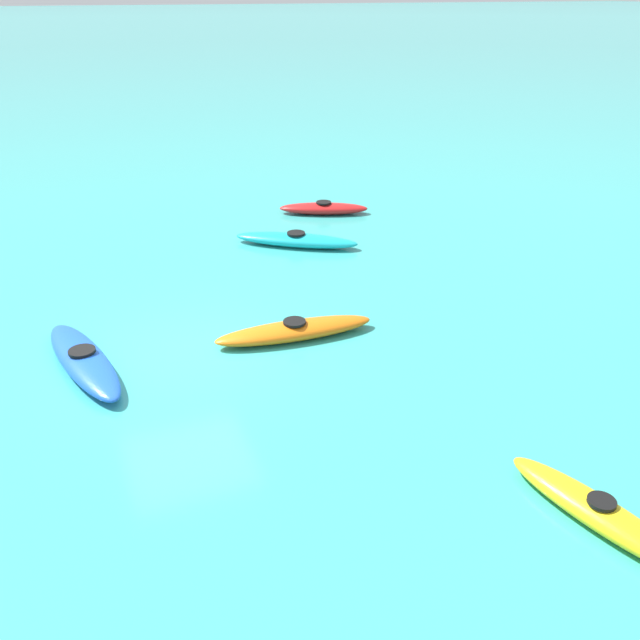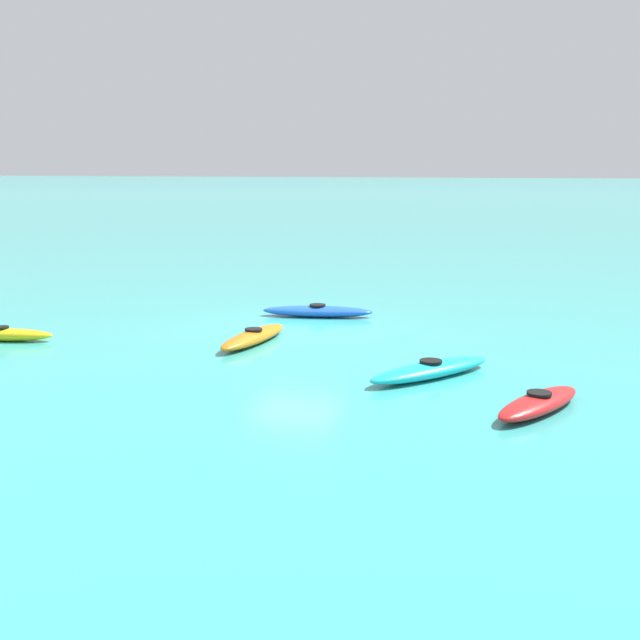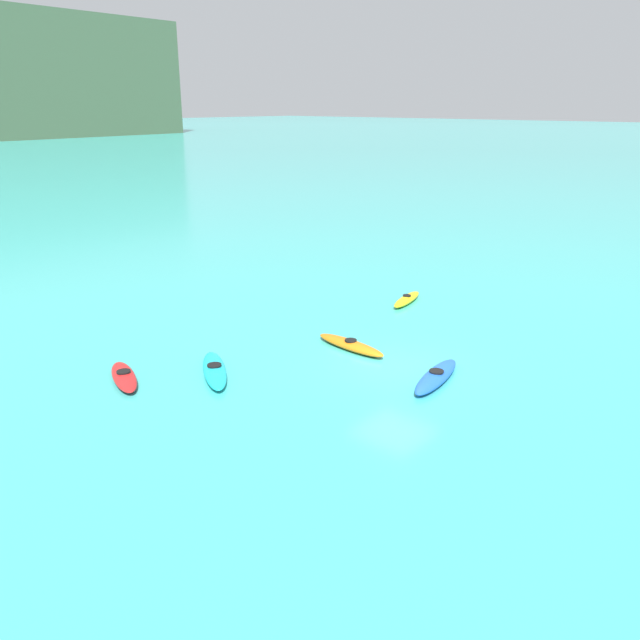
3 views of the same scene
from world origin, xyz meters
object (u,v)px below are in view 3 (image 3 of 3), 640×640
kayak_cyan (215,370)px  kayak_red (124,377)px  kayak_yellow (407,299)px  kayak_blue (436,376)px  kayak_orange (351,345)px

kayak_cyan → kayak_red: size_ratio=1.15×
kayak_yellow → kayak_blue: 8.67m
kayak_orange → kayak_cyan: bearing=159.0°
kayak_red → kayak_blue: bearing=-47.9°
kayak_yellow → kayak_cyan: same height
kayak_yellow → kayak_orange: (-6.17, -1.80, 0.00)m
kayak_yellow → kayak_red: same height
kayak_blue → kayak_red: 10.11m
kayak_blue → kayak_yellow: bearing=41.0°
kayak_yellow → kayak_red: bearing=172.2°
kayak_cyan → kayak_orange: size_ratio=0.99×
kayak_cyan → kayak_blue: (4.47, -5.75, 0.00)m
kayak_yellow → kayak_orange: 6.43m
kayak_cyan → kayak_blue: bearing=-52.1°
kayak_cyan → kayak_orange: bearing=-21.0°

